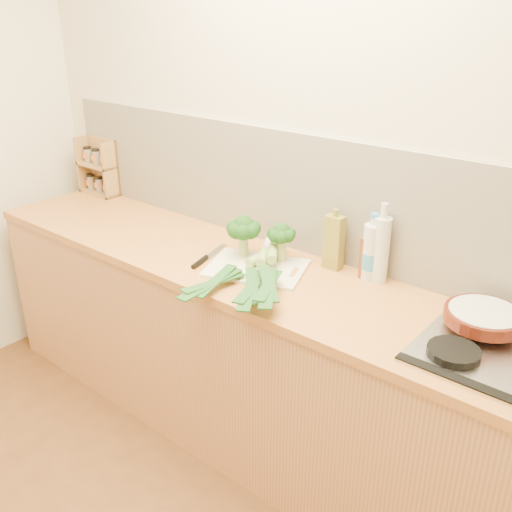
{
  "coord_description": "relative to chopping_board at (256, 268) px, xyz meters",
  "views": [
    {
      "loc": [
        1.36,
        -0.51,
        1.95
      ],
      "look_at": [
        0.03,
        1.1,
        1.02
      ],
      "focal_mm": 40.0,
      "sensor_mm": 36.0,
      "label": 1
    }
  ],
  "objects": [
    {
      "name": "room_shell",
      "position": [
        0.05,
        0.29,
        0.26
      ],
      "size": [
        3.5,
        3.5,
        3.5
      ],
      "color": "beige",
      "rests_on": "ground"
    },
    {
      "name": "counter",
      "position": [
        0.05,
        0.0,
        -0.46
      ],
      "size": [
        3.2,
        0.62,
        0.9
      ],
      "color": "tan",
      "rests_on": "ground"
    },
    {
      "name": "chopping_board",
      "position": [
        0.0,
        0.0,
        0.0
      ],
      "size": [
        0.49,
        0.42,
        0.01
      ],
      "primitive_type": "cube",
      "rotation": [
        0.0,
        0.0,
        0.36
      ],
      "color": "silver",
      "rests_on": "counter"
    },
    {
      "name": "broccoli_left",
      "position": [
        -0.12,
        0.05,
        0.14
      ],
      "size": [
        0.15,
        0.15,
        0.19
      ],
      "color": "#A1AC64",
      "rests_on": "chopping_board"
    },
    {
      "name": "broccoli_right",
      "position": [
        0.04,
        0.12,
        0.13
      ],
      "size": [
        0.13,
        0.13,
        0.18
      ],
      "color": "#A1AC64",
      "rests_on": "chopping_board"
    },
    {
      "name": "leek_front",
      "position": [
        -0.02,
        -0.04,
        0.03
      ],
      "size": [
        0.11,
        0.67,
        0.04
      ],
      "rotation": [
        0.0,
        0.0,
        0.04
      ],
      "color": "white",
      "rests_on": "chopping_board"
    },
    {
      "name": "leek_mid",
      "position": [
        0.05,
        -0.04,
        0.05
      ],
      "size": [
        0.37,
        0.6,
        0.04
      ],
      "rotation": [
        0.0,
        0.0,
        0.53
      ],
      "color": "white",
      "rests_on": "chopping_board"
    },
    {
      "name": "leek_back",
      "position": [
        0.08,
        -0.0,
        0.07
      ],
      "size": [
        0.44,
        0.6,
        0.04
      ],
      "rotation": [
        0.0,
        0.0,
        0.61
      ],
      "color": "white",
      "rests_on": "chopping_board"
    },
    {
      "name": "chefs_knife",
      "position": [
        -0.24,
        -0.08,
        0.0
      ],
      "size": [
        0.11,
        0.3,
        0.02
      ],
      "rotation": [
        0.0,
        0.0,
        0.27
      ],
      "color": "silver",
      "rests_on": "counter"
    },
    {
      "name": "skillet",
      "position": [
        0.93,
        0.1,
        0.06
      ],
      "size": [
        0.38,
        0.27,
        0.05
      ],
      "rotation": [
        0.0,
        0.0,
        0.43
      ],
      "color": "#50190D",
      "rests_on": "gas_hob"
    },
    {
      "name": "spice_rack",
      "position": [
        -1.4,
        0.25,
        0.14
      ],
      "size": [
        0.27,
        0.11,
        0.33
      ],
      "color": "#AB8349",
      "rests_on": "counter"
    },
    {
      "name": "oil_tin",
      "position": [
        0.24,
        0.22,
        0.11
      ],
      "size": [
        0.08,
        0.05,
        0.27
      ],
      "color": "olive",
      "rests_on": "counter"
    },
    {
      "name": "glass_bottle",
      "position": [
        0.45,
        0.24,
        0.14
      ],
      "size": [
        0.07,
        0.07,
        0.33
      ],
      "color": "silver",
      "rests_on": "counter"
    },
    {
      "name": "amber_bottle",
      "position": [
        0.4,
        0.23,
        0.09
      ],
      "size": [
        0.06,
        0.06,
        0.23
      ],
      "color": "brown",
      "rests_on": "counter"
    },
    {
      "name": "water_bottle",
      "position": [
        0.42,
        0.23,
        0.11
      ],
      "size": [
        0.08,
        0.08,
        0.27
      ],
      "color": "silver",
      "rests_on": "counter"
    }
  ]
}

